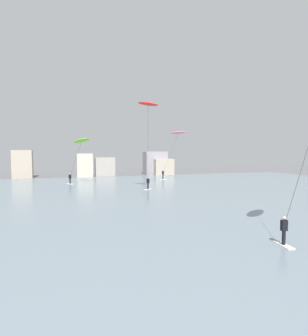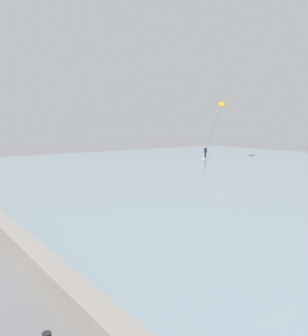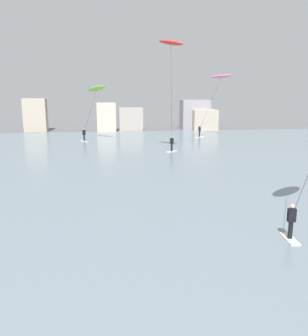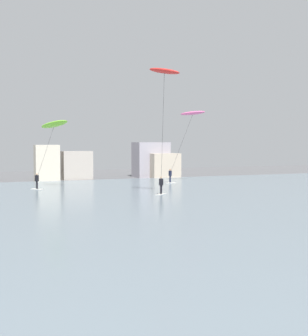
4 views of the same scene
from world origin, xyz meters
TOP-DOWN VIEW (x-y plane):
  - seawall_barrier at (0.00, 4.04)m, footprint 60.00×0.70m
  - kitesurfer_orange at (-22.66, 37.93)m, footprint 2.75×5.15m

SIDE VIEW (x-z plane):
  - seawall_barrier at x=0.00m, z-range 0.00..1.02m
  - kitesurfer_orange at x=-22.66m, z-range 2.82..10.97m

